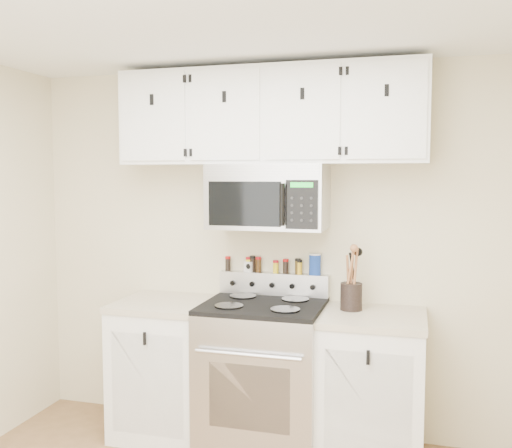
{
  "coord_description": "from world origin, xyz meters",
  "views": [
    {
      "loc": [
        0.93,
        -2.04,
        1.77
      ],
      "look_at": [
        -0.05,
        1.45,
        1.46
      ],
      "focal_mm": 40.0,
      "sensor_mm": 36.0,
      "label": 1
    }
  ],
  "objects_px": {
    "range": "(263,374)",
    "utensil_crock": "(351,294)",
    "salt_canister": "(315,264)",
    "microwave": "(268,197)"
  },
  "relations": [
    {
      "from": "range",
      "to": "utensil_crock",
      "type": "xyz_separation_m",
      "value": [
        0.55,
        0.1,
        0.53
      ]
    },
    {
      "from": "microwave",
      "to": "range",
      "type": "bearing_deg",
      "value": -90.23
    },
    {
      "from": "utensil_crock",
      "to": "salt_canister",
      "type": "xyz_separation_m",
      "value": [
        -0.27,
        0.19,
        0.15
      ]
    },
    {
      "from": "range",
      "to": "salt_canister",
      "type": "bearing_deg",
      "value": 44.77
    },
    {
      "from": "salt_canister",
      "to": "utensil_crock",
      "type": "bearing_deg",
      "value": -35.09
    },
    {
      "from": "range",
      "to": "utensil_crock",
      "type": "height_order",
      "value": "utensil_crock"
    },
    {
      "from": "range",
      "to": "utensil_crock",
      "type": "relative_size",
      "value": 2.76
    },
    {
      "from": "utensil_crock",
      "to": "range",
      "type": "bearing_deg",
      "value": -170.1
    },
    {
      "from": "range",
      "to": "utensil_crock",
      "type": "bearing_deg",
      "value": 9.9
    },
    {
      "from": "range",
      "to": "salt_canister",
      "type": "height_order",
      "value": "salt_canister"
    }
  ]
}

